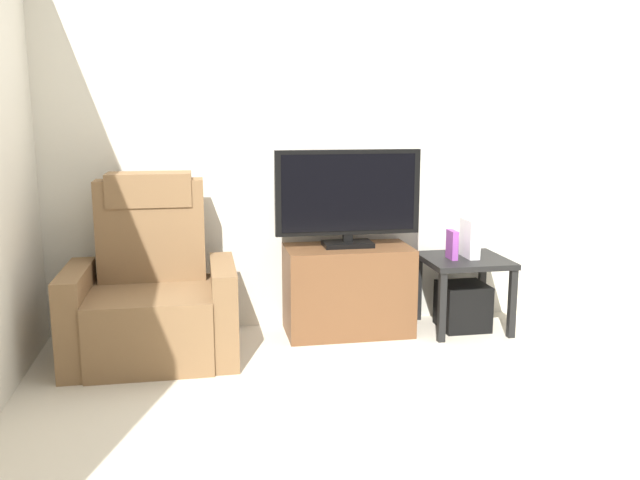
{
  "coord_description": "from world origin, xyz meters",
  "views": [
    {
      "loc": [
        -0.86,
        -3.32,
        1.45
      ],
      "look_at": [
        -0.17,
        0.5,
        0.7
      ],
      "focal_mm": 37.65,
      "sensor_mm": 36.0,
      "label": 1
    }
  ],
  "objects_px": {
    "tv_stand": "(348,290)",
    "television": "(348,196)",
    "recliner_armchair": "(152,295)",
    "side_table": "(464,269)",
    "game_console": "(470,238)",
    "subwoofer_box": "(463,306)",
    "book_upright": "(452,245)"
  },
  "relations": [
    {
      "from": "side_table",
      "to": "game_console",
      "type": "distance_m",
      "value": 0.21
    },
    {
      "from": "tv_stand",
      "to": "game_console",
      "type": "xyz_separation_m",
      "value": [
        0.82,
        -0.04,
        0.33
      ]
    },
    {
      "from": "tv_stand",
      "to": "book_upright",
      "type": "relative_size",
      "value": 4.29
    },
    {
      "from": "side_table",
      "to": "subwoofer_box",
      "type": "xyz_separation_m",
      "value": [
        0.0,
        0.0,
        -0.26
      ]
    },
    {
      "from": "recliner_armchair",
      "to": "game_console",
      "type": "height_order",
      "value": "recliner_armchair"
    },
    {
      "from": "recliner_armchair",
      "to": "side_table",
      "type": "xyz_separation_m",
      "value": [
        2.02,
        0.15,
        0.04
      ]
    },
    {
      "from": "side_table",
      "to": "book_upright",
      "type": "distance_m",
      "value": 0.2
    },
    {
      "from": "recliner_armchair",
      "to": "game_console",
      "type": "distance_m",
      "value": 2.08
    },
    {
      "from": "game_console",
      "to": "subwoofer_box",
      "type": "bearing_deg",
      "value": -164.05
    },
    {
      "from": "book_upright",
      "to": "game_console",
      "type": "height_order",
      "value": "game_console"
    },
    {
      "from": "side_table",
      "to": "game_console",
      "type": "bearing_deg",
      "value": 15.95
    },
    {
      "from": "television",
      "to": "recliner_armchair",
      "type": "relative_size",
      "value": 0.88
    },
    {
      "from": "book_upright",
      "to": "side_table",
      "type": "bearing_deg",
      "value": 11.31
    },
    {
      "from": "tv_stand",
      "to": "game_console",
      "type": "height_order",
      "value": "game_console"
    },
    {
      "from": "television",
      "to": "subwoofer_box",
      "type": "height_order",
      "value": "television"
    },
    {
      "from": "game_console",
      "to": "television",
      "type": "bearing_deg",
      "value": 175.9
    },
    {
      "from": "television",
      "to": "side_table",
      "type": "height_order",
      "value": "television"
    },
    {
      "from": "subwoofer_box",
      "to": "side_table",
      "type": "bearing_deg",
      "value": 0.0
    },
    {
      "from": "tv_stand",
      "to": "side_table",
      "type": "xyz_separation_m",
      "value": [
        0.78,
        -0.05,
        0.12
      ]
    },
    {
      "from": "tv_stand",
      "to": "television",
      "type": "xyz_separation_m",
      "value": [
        0.0,
        0.02,
        0.62
      ]
    },
    {
      "from": "recliner_armchair",
      "to": "side_table",
      "type": "distance_m",
      "value": 2.03
    },
    {
      "from": "tv_stand",
      "to": "recliner_armchair",
      "type": "xyz_separation_m",
      "value": [
        -1.24,
        -0.2,
        0.08
      ]
    },
    {
      "from": "subwoofer_box",
      "to": "game_console",
      "type": "relative_size",
      "value": 1.2
    },
    {
      "from": "tv_stand",
      "to": "game_console",
      "type": "bearing_deg",
      "value": -2.8
    },
    {
      "from": "book_upright",
      "to": "game_console",
      "type": "bearing_deg",
      "value": 12.53
    },
    {
      "from": "recliner_armchair",
      "to": "book_upright",
      "type": "bearing_deg",
      "value": 4.4
    },
    {
      "from": "recliner_armchair",
      "to": "side_table",
      "type": "bearing_deg",
      "value": 4.78
    },
    {
      "from": "recliner_armchair",
      "to": "subwoofer_box",
      "type": "height_order",
      "value": "recliner_armchair"
    },
    {
      "from": "recliner_armchair",
      "to": "game_console",
      "type": "relative_size",
      "value": 4.2
    },
    {
      "from": "side_table",
      "to": "subwoofer_box",
      "type": "relative_size",
      "value": 1.76
    },
    {
      "from": "side_table",
      "to": "subwoofer_box",
      "type": "distance_m",
      "value": 0.26
    },
    {
      "from": "side_table",
      "to": "game_console",
      "type": "height_order",
      "value": "game_console"
    }
  ]
}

